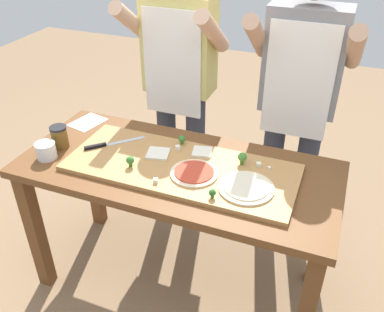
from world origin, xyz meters
name	(u,v)px	position (x,y,z in m)	size (l,w,h in m)	color
ground_plane	(180,280)	(0.00, 0.00, 0.00)	(8.00, 8.00, 0.00)	#896B4C
prep_table	(178,187)	(0.00, 0.00, 0.67)	(1.54, 0.68, 0.80)	brown
cutting_board	(181,167)	(0.03, -0.02, 0.81)	(1.09, 0.44, 0.02)	#B27F47
chefs_knife	(106,144)	(-0.39, 0.01, 0.83)	(0.23, 0.23, 0.02)	#B7BABF
pizza_whole_cheese_artichoke	(246,187)	(0.36, -0.08, 0.83)	(0.24, 0.24, 0.02)	beige
pizza_whole_tomato_red	(194,173)	(0.11, -0.06, 0.83)	(0.22, 0.22, 0.02)	beige
pizza_slice_center	(158,154)	(-0.11, 0.03, 0.83)	(0.11, 0.11, 0.01)	silver
pizza_slice_far_right	(202,152)	(0.08, 0.12, 0.83)	(0.09, 0.09, 0.01)	silver
broccoli_floret_back_left	(130,161)	(-0.19, -0.11, 0.85)	(0.04, 0.04, 0.05)	#3F7220
broccoli_floret_center_right	(212,193)	(0.24, -0.19, 0.85)	(0.03, 0.03, 0.04)	#366618
broccoli_floret_front_right	(242,157)	(0.29, 0.10, 0.86)	(0.04, 0.04, 0.06)	#487A23
broccoli_floret_back_right	(182,139)	(-0.04, 0.17, 0.85)	(0.04, 0.04, 0.05)	#3F7220
cheese_crumble_a	(259,165)	(0.37, 0.11, 0.83)	(0.02, 0.02, 0.02)	silver
cheese_crumble_b	(178,148)	(-0.04, 0.11, 0.83)	(0.02, 0.02, 0.02)	white
cheese_crumble_c	(269,168)	(0.42, 0.10, 0.83)	(0.01, 0.01, 0.01)	silver
cheese_crumble_d	(156,181)	(-0.03, -0.18, 0.83)	(0.02, 0.02, 0.02)	silver
flour_cup	(46,151)	(-0.63, -0.16, 0.84)	(0.10, 0.10, 0.08)	white
sauce_jar	(60,137)	(-0.62, -0.05, 0.86)	(0.08, 0.08, 0.12)	brown
recipe_note	(88,122)	(-0.65, 0.22, 0.80)	(0.14, 0.19, 0.00)	white
cook_left	(179,75)	(-0.24, 0.61, 1.00)	(0.54, 0.39, 1.67)	#333847
cook_right	(299,93)	(0.45, 0.61, 1.00)	(0.54, 0.39, 1.67)	#333847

